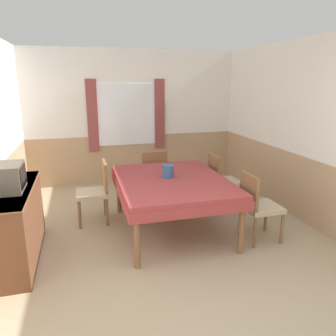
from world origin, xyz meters
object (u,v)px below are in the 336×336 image
tv (9,178)px  vase (168,171)px  chair_head_window (153,173)px  sideboard (15,224)px  chair_right_near (257,204)px  dining_table (172,186)px  chair_right_far (221,179)px  chair_left_far (96,189)px

tv → vase: 1.93m
chair_head_window → vase: bearing=-91.7°
sideboard → chair_right_near: bearing=-5.8°
chair_right_near → dining_table: bearing=-119.8°
chair_head_window → sideboard: chair_head_window is taller
chair_head_window → chair_right_far: (0.97, -0.62, 0.00)m
sideboard → tv: size_ratio=3.36×
sideboard → vase: bearing=10.3°
dining_table → vase: 0.20m
chair_head_window → tv: size_ratio=2.05×
dining_table → vase: bearing=111.7°
chair_head_window → chair_left_far: (-0.97, -0.62, 0.00)m
chair_right_near → chair_left_far: bearing=-119.8°
dining_table → chair_right_near: bearing=-29.8°
chair_head_window → chair_left_far: bearing=-147.7°
chair_head_window → chair_right_near: size_ratio=1.00×
chair_head_window → chair_left_far: size_ratio=1.00×
chair_right_near → chair_right_far: same height
dining_table → chair_right_far: bearing=29.8°
chair_left_far → vase: 1.11m
chair_left_far → sideboard: chair_left_far is taller
chair_head_window → chair_right_far: same height
chair_right_far → sideboard: chair_right_far is taller
chair_head_window → chair_right_near: same height
chair_right_far → tv: size_ratio=2.05×
chair_right_far → vase: vase is taller
dining_table → vase: size_ratio=10.87×
dining_table → sideboard: 1.95m
chair_right_far → chair_left_far: 1.95m
chair_head_window → chair_right_near: 1.99m
chair_right_near → chair_left_far: size_ratio=1.00×
dining_table → chair_head_window: chair_head_window is taller
chair_right_far → dining_table: bearing=-60.2°
chair_left_far → vase: vase is taller
vase → chair_right_far: bearing=25.2°
chair_head_window → sideboard: size_ratio=0.61×
chair_head_window → chair_right_far: 1.15m
tv → chair_head_window: bearing=38.1°
chair_right_far → chair_left_far: bearing=-90.0°
dining_table → chair_head_window: bearing=90.0°
dining_table → chair_right_near: (0.97, -0.56, -0.15)m
chair_left_far → chair_right_far: bearing=-90.0°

